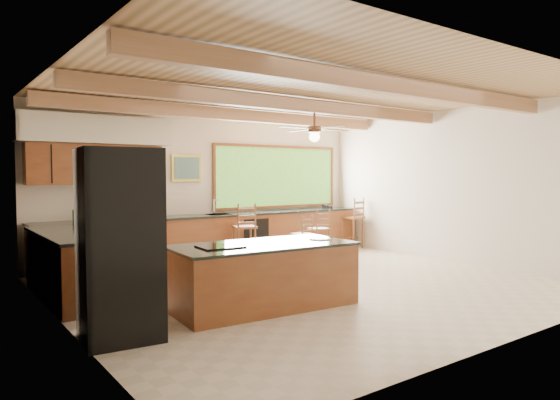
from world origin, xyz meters
TOP-DOWN VIEW (x-y plane):
  - ground at (0.00, 0.00)m, footprint 7.20×7.20m
  - room_shell at (-0.17, 0.65)m, footprint 7.27×6.54m
  - counter_run at (-0.82, 2.52)m, footprint 7.12×3.10m
  - island at (-1.30, -0.61)m, footprint 2.45×1.29m
  - refrigerator at (-3.22, -0.79)m, footprint 0.85×0.83m
  - bar_stool_a at (1.65, 1.66)m, footprint 0.43×0.43m
  - bar_stool_b at (0.19, 2.17)m, footprint 0.53×0.53m
  - bar_stool_c at (1.11, 1.55)m, footprint 0.36×0.36m
  - bar_stool_d at (3.30, 2.39)m, footprint 0.47×0.47m

SIDE VIEW (x-z plane):
  - ground at x=0.00m, z-range 0.00..0.00m
  - island at x=-1.30m, z-range -0.01..0.84m
  - counter_run at x=-0.82m, z-range -0.16..1.08m
  - bar_stool_c at x=1.11m, z-range 0.09..1.02m
  - bar_stool_a at x=1.65m, z-range 0.10..1.12m
  - bar_stool_b at x=0.19m, z-range 0.11..1.28m
  - bar_stool_d at x=3.30m, z-range 0.11..1.29m
  - refrigerator at x=-3.22m, z-range 0.00..2.00m
  - room_shell at x=-0.17m, z-range 0.70..3.72m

